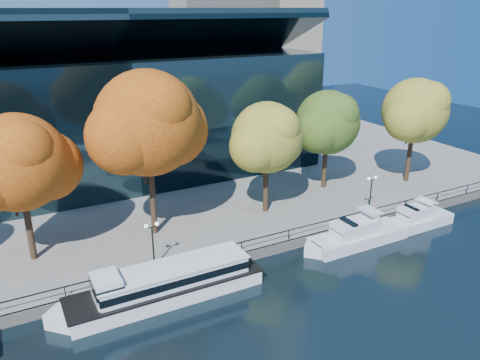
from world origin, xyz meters
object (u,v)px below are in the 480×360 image
tree_2 (150,125)px  tree_3 (268,139)px  lamp_1 (152,235)px  tour_boat (162,284)px  lamp_2 (371,186)px  tree_4 (329,124)px  cruiser_near (355,235)px  cruiser_far (415,219)px  tree_5 (416,112)px  tree_1 (20,164)px

tree_2 → tree_3: bearing=-2.8°
tree_3 → lamp_1: (-14.30, -5.41, -4.96)m
tour_boat → lamp_2: (24.19, 3.34, 2.62)m
lamp_2 → tree_4: bearing=86.8°
cruiser_near → lamp_1: lamp_1 is taller
cruiser_far → tree_3: size_ratio=0.77×
tree_5 → lamp_1: tree_5 is taller
cruiser_far → tree_1: size_ratio=0.71×
cruiser_near → lamp_2: lamp_2 is taller
cruiser_near → lamp_1: 19.35m
cruiser_far → tree_5: bearing=47.2°
tree_4 → lamp_1: size_ratio=2.91×
tree_2 → tree_4: tree_2 is taller
tour_boat → lamp_2: bearing=7.9°
tree_5 → tour_boat: bearing=-166.6°
tree_2 → tree_5: size_ratio=1.22×
cruiser_near → tree_5: bearing=28.2°
cruiser_near → lamp_2: size_ratio=2.81×
tour_boat → tree_2: size_ratio=1.08×
tour_boat → tree_5: tree_5 is taller
tree_4 → tour_boat: bearing=-154.9°
cruiser_far → tree_4: (-2.62, 11.71, 7.88)m
cruiser_far → lamp_1: 27.18m
cruiser_far → lamp_2: 5.57m
cruiser_near → lamp_1: bearing=169.5°
cruiser_far → tree_3: (-12.48, 8.93, 8.00)m
tree_5 → tree_2: bearing=178.3°
tree_2 → tree_3: 12.35m
tree_2 → cruiser_near: bearing=-29.8°
tour_boat → lamp_1: size_ratio=4.17×
tree_1 → tree_4: (32.79, 2.04, -0.77)m
tree_5 → tree_4: bearing=163.2°
tree_3 → tree_5: bearing=-1.1°
tree_1 → lamp_2: size_ratio=3.17×
tour_boat → lamp_1: lamp_1 is taller
tour_boat → tree_3: bearing=30.6°
cruiser_near → tree_1: 30.31m
tree_1 → tree_2: 11.07m
cruiser_far → lamp_1: (-26.78, 3.52, 3.04)m
lamp_1 → tree_1: bearing=144.5°
cruiser_near → tree_3: tree_3 is taller
tree_5 → cruiser_near: bearing=-151.8°
tree_5 → lamp_1: size_ratio=3.17×
tree_2 → tree_3: tree_2 is taller
tour_boat → tree_1: tree_1 is taller
tree_4 → lamp_2: tree_4 is taller
tree_2 → lamp_1: bearing=-110.6°
tour_boat → tree_1: bearing=130.6°
tour_boat → cruiser_near: bearing=-0.5°
tour_boat → lamp_1: bearing=81.7°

